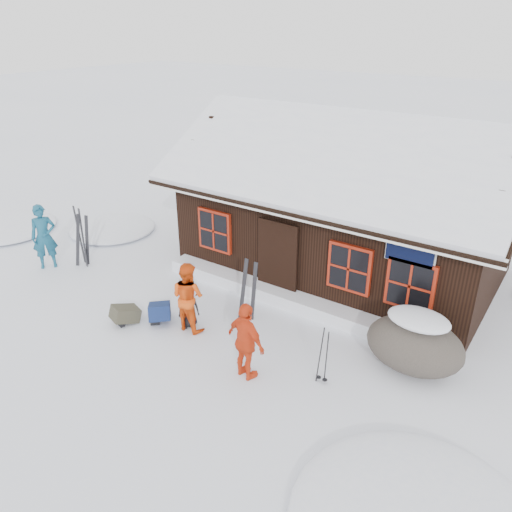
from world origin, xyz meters
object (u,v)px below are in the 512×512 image
Objects in this scene: boulder at (415,344)px; ski_poles at (323,357)px; skier_crouched at (189,308)px; skier_orange_left at (188,297)px; skier_teal at (44,237)px; ski_pair_left at (82,241)px; backpack_blue at (160,315)px; backpack_olive at (126,317)px; skier_orange_right at (246,342)px.

ski_poles is at bearing -131.67° from boulder.
boulder reaches higher than skier_crouched.
boulder is (4.74, 1.43, 0.10)m from skier_crouched.
skier_orange_left is at bearing -162.46° from boulder.
skier_teal is 1.04m from ski_pair_left.
skier_teal is at bearing 133.09° from backpack_blue.
skier_crouched is at bearing -43.65° from skier_orange_left.
skier_teal reaches higher than backpack_olive.
skier_teal is at bearing -171.27° from ski_pair_left.
skier_orange_left is 0.35m from skier_crouched.
skier_orange_right is 1.30× the size of ski_poles.
backpack_blue is at bearing 3.18° from skier_orange_right.
skier_crouched is 4.66m from ski_pair_left.
skier_orange_right is at bearing -152.05° from ski_poles.
skier_orange_left is (5.43, -0.08, -0.11)m from skier_teal.
boulder is 6.45m from backpack_olive.
skier_crouched is (-0.05, 0.05, -0.34)m from skier_orange_left.
backpack_blue is 1.10× the size of backpack_olive.
ski_pair_left is at bearing -8.91° from skier_orange_left.
skier_teal reaches higher than ski_pair_left.
skier_orange_left is 4.92m from boulder.
skier_orange_left is at bearing -86.85° from skier_crouched.
ski_pair_left is 8.08m from ski_poles.
skier_orange_left is 2.54× the size of backpack_blue.
skier_teal is 1.13× the size of skier_orange_right.
backpack_blue is at bearing -45.05° from ski_pair_left.
skier_teal is at bearing -172.35° from backpack_olive.
ski_pair_left reaches higher than backpack_blue.
backpack_olive is (-3.45, -0.03, -0.66)m from skier_orange_right.
backpack_blue is (-0.76, -0.19, -0.65)m from skier_orange_left.
boulder is 5.71m from backpack_blue.
skier_crouched is at bearing -25.35° from backpack_blue.
ski_poles reaches higher than boulder.
skier_teal is 7.55m from skier_orange_right.
ski_pair_left is (0.78, 0.66, -0.17)m from skier_teal.
boulder is 1.94m from ski_poles.
skier_orange_left reaches higher than skier_crouched.
skier_orange_right reaches higher than ski_pair_left.
skier_teal is 2.87× the size of backpack_blue.
boulder is (2.60, 2.15, -0.25)m from skier_orange_right.
ski_pair_left reaches higher than skier_crouched.
backpack_olive is (-4.76, -0.72, -0.43)m from ski_poles.
backpack_olive is at bearing -55.27° from ski_pair_left.
backpack_olive is (4.06, -0.77, -0.77)m from skier_teal.
skier_orange_right is (2.08, -0.67, 0.00)m from skier_orange_left.
skier_orange_right is 2.28m from skier_crouched.
backpack_olive is (3.28, -1.44, -0.60)m from ski_pair_left.
backpack_olive is at bearing 166.31° from skier_crouched.
ski_pair_left is (-9.34, -0.74, 0.18)m from boulder.
ski_pair_left is at bearing 0.95° from skier_orange_right.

